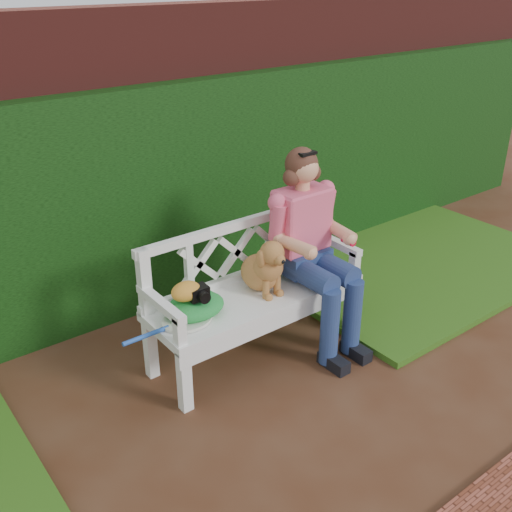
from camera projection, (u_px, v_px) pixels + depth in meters
ground at (259, 432)px, 3.48m from camera, size 60.00×60.00×0.00m
brick_wall at (99, 170)px, 4.35m from camera, size 10.00×0.30×2.20m
ivy_hedge at (116, 211)px, 4.31m from camera, size 10.00×0.18×1.70m
grass_right at (407, 261)px, 5.42m from camera, size 2.60×2.00×0.05m
garden_bench at (256, 323)px, 4.09m from camera, size 1.59×0.63×0.48m
seated_woman at (305, 250)px, 4.11m from camera, size 0.60×0.78×1.36m
dog at (263, 264)px, 3.93m from camera, size 0.31×0.39×0.40m
tennis_racket at (183, 322)px, 3.63m from camera, size 0.67×0.49×0.03m
green_bag at (195, 306)px, 3.70m from camera, size 0.46×0.40×0.13m
camera_item at (198, 293)px, 3.63m from camera, size 0.13×0.10×0.08m
baseball_glove at (186, 291)px, 3.61m from camera, size 0.23×0.20×0.12m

